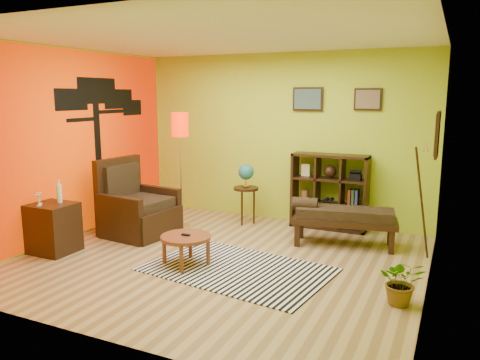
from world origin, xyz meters
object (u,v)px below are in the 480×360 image
at_px(cube_shelf, 330,192).
at_px(side_cabinet, 53,228).
at_px(coffee_table, 186,240).
at_px(potted_plant, 402,287).
at_px(bench, 342,216).
at_px(globe_table, 246,179).
at_px(armchair, 136,211).
at_px(floor_lamp, 180,135).

bearing_deg(cube_shelf, side_cabinet, -138.81).
xyz_separation_m(coffee_table, potted_plant, (2.59, -0.03, -0.14)).
relative_size(bench, potted_plant, 3.06).
height_order(globe_table, cube_shelf, cube_shelf).
height_order(armchair, floor_lamp, floor_lamp).
bearing_deg(floor_lamp, coffee_table, -56.32).
relative_size(floor_lamp, globe_table, 1.84).
relative_size(coffee_table, cube_shelf, 0.53).
xyz_separation_m(cube_shelf, bench, (0.37, -0.78, -0.17)).
bearing_deg(potted_plant, armchair, 167.59).
height_order(armchair, side_cabinet, armchair).
distance_m(globe_table, potted_plant, 3.49).
xyz_separation_m(armchair, floor_lamp, (0.44, 0.60, 1.14)).
distance_m(cube_shelf, bench, 0.88).
height_order(coffee_table, armchair, armchair).
height_order(globe_table, bench, globe_table).
relative_size(coffee_table, side_cabinet, 0.64).
xyz_separation_m(floor_lamp, globe_table, (0.85, 0.64, -0.74)).
bearing_deg(potted_plant, cube_shelf, 119.46).
bearing_deg(globe_table, bench, -15.73).
distance_m(floor_lamp, globe_table, 1.29).
bearing_deg(armchair, coffee_table, -31.02).
relative_size(side_cabinet, potted_plant, 2.01).
relative_size(armchair, potted_plant, 2.36).
bearing_deg(floor_lamp, armchair, -126.13).
bearing_deg(floor_lamp, globe_table, 37.04).
distance_m(coffee_table, globe_table, 2.14).
height_order(side_cabinet, potted_plant, side_cabinet).
bearing_deg(bench, armchair, -165.66).
xyz_separation_m(side_cabinet, cube_shelf, (3.11, 2.72, 0.26)).
relative_size(armchair, globe_table, 1.16).
distance_m(armchair, potted_plant, 4.09).
height_order(armchair, bench, armchair).
distance_m(globe_table, bench, 1.80).
bearing_deg(cube_shelf, bench, -64.75).
xyz_separation_m(armchair, globe_table, (1.29, 1.24, 0.41)).
xyz_separation_m(coffee_table, bench, (1.58, 1.61, 0.09)).
height_order(coffee_table, cube_shelf, cube_shelf).
distance_m(bench, potted_plant, 1.94).
relative_size(armchair, side_cabinet, 1.18).
height_order(floor_lamp, bench, floor_lamp).
bearing_deg(side_cabinet, bench, 29.11).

